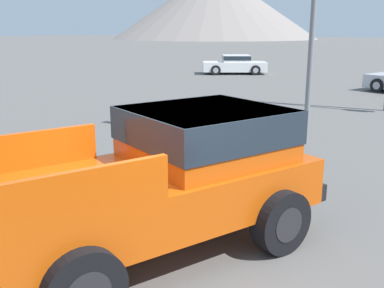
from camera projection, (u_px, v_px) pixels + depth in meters
ground_plane at (166, 262)px, 5.75m from camera, size 320.00×320.00×0.00m
orange_pickup_truck at (170, 171)px, 5.97m from camera, size 3.60×5.07×1.85m
parked_car_white at (235, 64)px, 29.53m from camera, size 4.46×3.75×1.22m
distant_mountain_range at (323, 3)px, 114.52m from camera, size 125.84×59.38×19.56m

